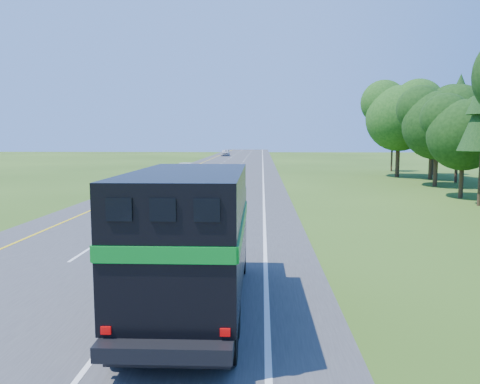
# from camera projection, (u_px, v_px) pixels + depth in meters

# --- Properties ---
(road) EXTENTS (15.00, 260.00, 0.04)m
(road) POSITION_uv_depth(u_px,v_px,m) (210.00, 182.00, 48.54)
(road) COLOR #38383A
(road) RESTS_ON ground
(lane_markings) EXTENTS (11.15, 260.00, 0.01)m
(lane_markings) POSITION_uv_depth(u_px,v_px,m) (210.00, 182.00, 48.54)
(lane_markings) COLOR yellow
(lane_markings) RESTS_ON road
(horse_truck) EXTENTS (2.81, 8.61, 3.80)m
(horse_truck) POSITION_uv_depth(u_px,v_px,m) (193.00, 236.00, 12.37)
(horse_truck) COLOR black
(horse_truck) RESTS_ON road
(white_suv) EXTENTS (3.22, 6.25, 1.69)m
(white_suv) POSITION_uv_depth(u_px,v_px,m) (185.00, 170.00, 54.23)
(white_suv) COLOR silver
(white_suv) RESTS_ON road
(far_car) EXTENTS (2.01, 4.92, 1.67)m
(far_car) POSITION_uv_depth(u_px,v_px,m) (225.00, 153.00, 115.99)
(far_car) COLOR silver
(far_car) RESTS_ON road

